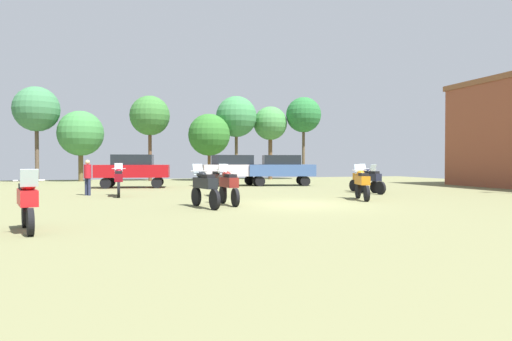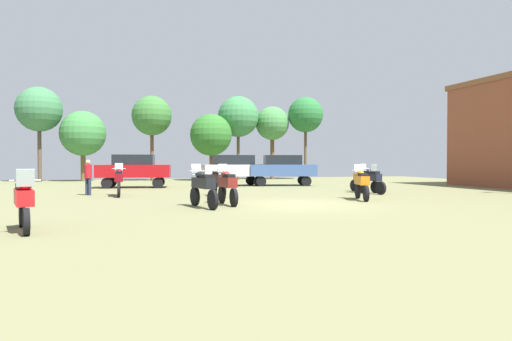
% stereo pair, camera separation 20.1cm
% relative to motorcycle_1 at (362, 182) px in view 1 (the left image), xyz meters
% --- Properties ---
extents(ground_plane, '(44.00, 52.00, 0.02)m').
position_rel_motorcycle_1_xyz_m(ground_plane, '(-3.27, -1.08, -0.73)').
color(ground_plane, olive).
extents(motorcycle_1, '(0.81, 2.09, 1.47)m').
position_rel_motorcycle_1_xyz_m(motorcycle_1, '(0.00, 0.00, 0.00)').
color(motorcycle_1, black).
rests_on(motorcycle_1, ground).
extents(motorcycle_2, '(0.66, 2.08, 1.47)m').
position_rel_motorcycle_1_xyz_m(motorcycle_2, '(2.23, 3.08, -0.00)').
color(motorcycle_2, black).
rests_on(motorcycle_2, ground).
extents(motorcycle_3, '(0.62, 2.22, 1.51)m').
position_rel_motorcycle_1_xyz_m(motorcycle_3, '(-9.72, 4.84, 0.02)').
color(motorcycle_3, black).
rests_on(motorcycle_3, ground).
extents(motorcycle_4, '(0.62, 2.12, 1.49)m').
position_rel_motorcycle_1_xyz_m(motorcycle_4, '(-5.34, 3.47, 0.01)').
color(motorcycle_4, black).
rests_on(motorcycle_4, ground).
extents(motorcycle_5, '(0.76, 2.03, 1.44)m').
position_rel_motorcycle_1_xyz_m(motorcycle_5, '(-11.62, -5.29, -0.02)').
color(motorcycle_5, black).
rests_on(motorcycle_5, ground).
extents(motorcycle_6, '(0.72, 2.24, 1.45)m').
position_rel_motorcycle_1_xyz_m(motorcycle_6, '(2.52, 4.12, -0.01)').
color(motorcycle_6, black).
rests_on(motorcycle_6, ground).
extents(motorcycle_7, '(0.76, 2.21, 1.51)m').
position_rel_motorcycle_1_xyz_m(motorcycle_7, '(-6.83, -1.26, 0.02)').
color(motorcycle_7, black).
rests_on(motorcycle_7, ground).
extents(motorcycle_8, '(0.62, 2.13, 1.49)m').
position_rel_motorcycle_1_xyz_m(motorcycle_8, '(-5.80, -0.48, 0.01)').
color(motorcycle_8, black).
rests_on(motorcycle_8, ground).
extents(car_1, '(4.57, 2.62, 2.00)m').
position_rel_motorcycle_1_xyz_m(car_1, '(0.46, 11.16, 0.45)').
color(car_1, black).
rests_on(car_1, ground).
extents(car_2, '(4.51, 2.40, 2.00)m').
position_rel_motorcycle_1_xyz_m(car_2, '(-8.95, 11.46, 0.45)').
color(car_2, black).
rests_on(car_2, ground).
extents(car_3, '(4.46, 2.22, 2.00)m').
position_rel_motorcycle_1_xyz_m(car_3, '(-2.72, 11.62, 0.45)').
color(car_3, black).
rests_on(car_3, ground).
extents(person_1, '(0.48, 0.48, 1.67)m').
position_rel_motorcycle_1_xyz_m(person_1, '(-11.11, 5.82, 0.25)').
color(person_1, '#262B46').
rests_on(person_1, ground).
extents(tree_1, '(3.52, 3.52, 7.22)m').
position_rel_motorcycle_1_xyz_m(tree_1, '(-0.09, 21.06, 4.71)').
color(tree_1, brown).
rests_on(tree_1, ground).
extents(tree_2, '(2.97, 2.97, 6.45)m').
position_rel_motorcycle_1_xyz_m(tree_2, '(3.03, 21.13, 4.19)').
color(tree_2, brown).
rests_on(tree_2, ground).
extents(tree_3, '(3.60, 3.60, 5.63)m').
position_rel_motorcycle_1_xyz_m(tree_3, '(-12.74, 21.73, 3.09)').
color(tree_3, brown).
rests_on(tree_3, ground).
extents(tree_4, '(3.22, 3.22, 6.92)m').
position_rel_motorcycle_1_xyz_m(tree_4, '(-7.39, 20.80, 4.56)').
color(tree_4, brown).
rests_on(tree_4, ground).
extents(tree_5, '(3.46, 3.46, 5.52)m').
position_rel_motorcycle_1_xyz_m(tree_5, '(-2.67, 20.03, 3.05)').
color(tree_5, brown).
rests_on(tree_5, ground).
extents(tree_6, '(3.10, 3.10, 7.26)m').
position_rel_motorcycle_1_xyz_m(tree_6, '(5.82, 20.21, 4.95)').
color(tree_6, brown).
rests_on(tree_6, ground).
extents(tree_9, '(3.47, 3.47, 7.39)m').
position_rel_motorcycle_1_xyz_m(tree_9, '(-15.91, 21.63, 4.90)').
color(tree_9, brown).
rests_on(tree_9, ground).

